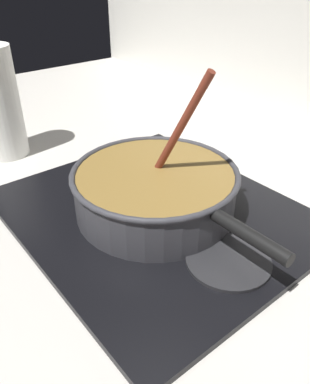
% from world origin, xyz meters
% --- Properties ---
extents(ground, '(2.40, 1.60, 0.04)m').
position_xyz_m(ground, '(0.00, 0.00, -0.02)').
color(ground, beige).
extents(hob_plate, '(0.56, 0.48, 0.01)m').
position_xyz_m(hob_plate, '(-0.04, 0.11, 0.01)').
color(hob_plate, black).
rests_on(hob_plate, ground).
extents(burner_ring, '(0.18, 0.18, 0.01)m').
position_xyz_m(burner_ring, '(-0.04, 0.11, 0.02)').
color(burner_ring, '#592D0C').
rests_on(burner_ring, hob_plate).
extents(spare_burner, '(0.14, 0.14, 0.01)m').
position_xyz_m(spare_burner, '(0.15, 0.11, 0.01)').
color(spare_burner, '#262628').
rests_on(spare_burner, hob_plate).
extents(cooking_pan, '(0.44, 0.31, 0.28)m').
position_xyz_m(cooking_pan, '(-0.03, 0.11, 0.06)').
color(cooking_pan, '#38383D').
rests_on(cooking_pan, hob_plate).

